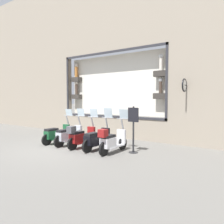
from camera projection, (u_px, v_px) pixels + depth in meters
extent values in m
plane|color=#66635E|center=(63.00, 148.00, 9.22)|extent=(120.00, 120.00, 0.00)
cube|color=gray|center=(6.00, 66.00, 17.95)|extent=(0.40, 14.72, 9.55)
cube|color=gray|center=(112.00, 127.00, 12.14)|extent=(0.40, 6.57, 1.06)
cube|color=gray|center=(112.00, 6.00, 11.74)|extent=(0.40, 6.57, 4.90)
cube|color=#2D2D33|center=(109.00, 52.00, 11.72)|extent=(0.04, 6.57, 0.12)
cube|color=#2D2D33|center=(109.00, 116.00, 11.93)|extent=(0.04, 6.57, 0.12)
cube|color=#2D2D33|center=(167.00, 82.00, 9.99)|extent=(0.04, 0.12, 3.59)
cube|color=#2D2D33|center=(68.00, 86.00, 13.66)|extent=(0.04, 0.12, 3.59)
cube|color=white|center=(115.00, 85.00, 12.28)|extent=(0.04, 6.33, 3.35)
cube|color=#38332D|center=(161.00, 74.00, 10.48)|extent=(0.36, 0.64, 0.28)
cylinder|color=silver|center=(161.00, 65.00, 10.46)|extent=(0.16, 0.16, 0.59)
sphere|color=white|center=(161.00, 56.00, 10.43)|extent=(0.21, 0.21, 0.21)
cube|color=#38332D|center=(76.00, 80.00, 13.67)|extent=(0.36, 0.64, 0.28)
cylinder|color=#B26B2D|center=(76.00, 72.00, 13.64)|extent=(0.18, 0.18, 0.64)
sphere|color=beige|center=(76.00, 65.00, 13.62)|extent=(0.23, 0.23, 0.23)
cube|color=#38332D|center=(160.00, 96.00, 10.55)|extent=(0.36, 0.64, 0.28)
cylinder|color=#47382D|center=(161.00, 87.00, 10.52)|extent=(0.15, 0.15, 0.55)
sphere|color=white|center=(161.00, 80.00, 10.50)|extent=(0.20, 0.20, 0.20)
cube|color=#38332D|center=(76.00, 97.00, 13.73)|extent=(0.36, 0.64, 0.28)
cylinder|color=#47382D|center=(76.00, 89.00, 13.71)|extent=(0.17, 0.17, 0.63)
sphere|color=beige|center=(76.00, 83.00, 13.68)|extent=(0.23, 0.23, 0.23)
cylinder|color=black|center=(186.00, 85.00, 9.34)|extent=(0.35, 0.05, 0.05)
torus|color=black|center=(184.00, 85.00, 9.20)|extent=(0.58, 0.06, 0.58)
cylinder|color=white|center=(184.00, 85.00, 9.20)|extent=(0.47, 0.03, 0.47)
cylinder|color=black|center=(123.00, 143.00, 8.98)|extent=(0.52, 0.09, 0.52)
cylinder|color=black|center=(104.00, 149.00, 7.92)|extent=(0.52, 0.09, 0.52)
cube|color=silver|center=(114.00, 146.00, 8.45)|extent=(1.02, 0.38, 0.06)
cube|color=silver|center=(108.00, 142.00, 8.13)|extent=(0.61, 0.35, 0.36)
cube|color=black|center=(108.00, 136.00, 8.12)|extent=(0.58, 0.31, 0.10)
cube|color=silver|center=(121.00, 136.00, 8.88)|extent=(0.12, 0.37, 0.56)
cylinder|color=gray|center=(122.00, 124.00, 8.91)|extent=(0.20, 0.06, 0.45)
cylinder|color=gray|center=(123.00, 119.00, 8.95)|extent=(0.04, 0.61, 0.04)
cube|color=silver|center=(124.00, 114.00, 8.97)|extent=(0.10, 0.42, 0.39)
cube|color=maroon|center=(103.00, 133.00, 7.85)|extent=(0.28, 0.28, 0.28)
cylinder|color=black|center=(107.00, 141.00, 9.43)|extent=(0.54, 0.09, 0.54)
cylinder|color=black|center=(87.00, 146.00, 8.38)|extent=(0.54, 0.09, 0.54)
cube|color=black|center=(98.00, 144.00, 8.91)|extent=(1.02, 0.38, 0.06)
cube|color=black|center=(92.00, 140.00, 8.59)|extent=(0.61, 0.35, 0.36)
cube|color=black|center=(92.00, 134.00, 8.57)|extent=(0.58, 0.31, 0.10)
cube|color=black|center=(106.00, 134.00, 9.33)|extent=(0.12, 0.37, 0.56)
cylinder|color=gray|center=(107.00, 123.00, 9.36)|extent=(0.20, 0.06, 0.45)
cylinder|color=gray|center=(108.00, 118.00, 9.40)|extent=(0.04, 0.60, 0.04)
cube|color=silver|center=(108.00, 113.00, 9.42)|extent=(0.10, 0.42, 0.41)
cylinder|color=black|center=(93.00, 139.00, 9.89)|extent=(0.52, 0.09, 0.52)
cylinder|color=black|center=(72.00, 144.00, 8.83)|extent=(0.52, 0.09, 0.52)
cube|color=maroon|center=(83.00, 142.00, 9.36)|extent=(1.02, 0.39, 0.06)
cube|color=maroon|center=(77.00, 138.00, 9.04)|extent=(0.61, 0.35, 0.36)
cube|color=black|center=(77.00, 133.00, 9.03)|extent=(0.58, 0.31, 0.10)
cube|color=maroon|center=(91.00, 133.00, 9.79)|extent=(0.12, 0.37, 0.56)
cylinder|color=gray|center=(92.00, 122.00, 9.82)|extent=(0.20, 0.06, 0.45)
cylinder|color=gray|center=(93.00, 117.00, 9.86)|extent=(0.04, 0.60, 0.04)
cube|color=silver|center=(94.00, 113.00, 9.88)|extent=(0.09, 0.42, 0.37)
cube|color=#4C4C51|center=(71.00, 130.00, 8.76)|extent=(0.28, 0.28, 0.28)
cylinder|color=black|center=(80.00, 137.00, 10.34)|extent=(0.53, 0.09, 0.53)
cylinder|color=black|center=(59.00, 141.00, 9.29)|extent=(0.53, 0.09, 0.53)
cube|color=#B7BCC6|center=(70.00, 139.00, 9.82)|extent=(1.02, 0.39, 0.06)
cube|color=#B7BCC6|center=(64.00, 136.00, 9.50)|extent=(0.61, 0.35, 0.36)
cube|color=black|center=(64.00, 131.00, 9.48)|extent=(0.58, 0.31, 0.10)
cube|color=#B7BCC6|center=(78.00, 131.00, 10.24)|extent=(0.12, 0.37, 0.56)
cylinder|color=gray|center=(79.00, 121.00, 10.27)|extent=(0.20, 0.06, 0.45)
cylinder|color=gray|center=(80.00, 116.00, 10.31)|extent=(0.04, 0.60, 0.04)
cube|color=silver|center=(81.00, 112.00, 10.34)|extent=(0.09, 0.42, 0.35)
cylinder|color=black|center=(68.00, 136.00, 10.80)|extent=(0.51, 0.09, 0.51)
cylinder|color=black|center=(47.00, 140.00, 9.74)|extent=(0.51, 0.09, 0.51)
cube|color=#19512D|center=(58.00, 138.00, 10.27)|extent=(1.02, 0.38, 0.06)
cube|color=#19512D|center=(52.00, 135.00, 9.95)|extent=(0.61, 0.35, 0.36)
cube|color=black|center=(51.00, 130.00, 9.94)|extent=(0.58, 0.31, 0.10)
cube|color=#19512D|center=(66.00, 130.00, 10.70)|extent=(0.12, 0.37, 0.56)
cylinder|color=gray|center=(67.00, 120.00, 10.73)|extent=(0.20, 0.06, 0.45)
cylinder|color=gray|center=(68.00, 116.00, 10.77)|extent=(0.04, 0.60, 0.04)
cube|color=silver|center=(69.00, 112.00, 10.79)|extent=(0.08, 0.42, 0.32)
cylinder|color=#232326|center=(133.00, 152.00, 8.45)|extent=(0.36, 0.36, 0.02)
cylinder|color=#232326|center=(133.00, 130.00, 8.40)|extent=(0.07, 0.07, 1.80)
cube|color=black|center=(133.00, 115.00, 8.35)|extent=(0.03, 0.45, 0.55)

